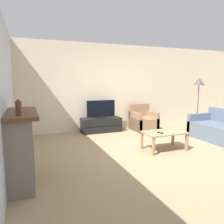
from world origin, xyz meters
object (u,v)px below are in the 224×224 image
tv (101,110)px  mantel_vase_left (18,108)px  armchair (143,121)px  remote (160,133)px  coffee_table (164,134)px  mantel_vase_centre_left (19,107)px  fireplace (20,147)px  floor_lamp (199,85)px  tv_stand (101,125)px

tv → mantel_vase_left: bearing=-125.5°
armchair → remote: bearing=-109.9°
armchair → tv: bearing=170.1°
coffee_table → armchair: bearing=73.6°
coffee_table → tv: bearing=108.8°
mantel_vase_centre_left → remote: bearing=10.9°
fireplace → tv: 3.53m
floor_lamp → fireplace: bearing=-161.8°
remote → floor_lamp: 2.63m
mantel_vase_left → mantel_vase_centre_left: size_ratio=1.11×
fireplace → mantel_vase_left: size_ratio=5.87×
armchair → floor_lamp: size_ratio=0.49×
mantel_vase_centre_left → mantel_vase_left: bearing=-90.0°
mantel_vase_left → armchair: size_ratio=0.27×
tv → floor_lamp: size_ratio=0.54×
mantel_vase_centre_left → tv: 3.63m
tv → coffee_table: size_ratio=0.94×
tv_stand → armchair: armchair is taller
fireplace → armchair: (3.57, 2.50, -0.29)m
tv → remote: size_ratio=5.75×
remote → floor_lamp: bearing=13.2°
tv_stand → armchair: (1.33, -0.23, 0.05)m
mantel_vase_centre_left → coffee_table: (2.97, 0.62, -0.83)m
tv_stand → mantel_vase_centre_left: bearing=-128.1°
remote → mantel_vase_centre_left: bearing=175.0°
armchair → coffee_table: 2.06m
tv → armchair: 1.42m
mantel_vase_centre_left → coffee_table: mantel_vase_centre_left is taller
tv → coffee_table: bearing=-71.2°
coffee_table → floor_lamp: floor_lamp is taller
fireplace → tv_stand: size_ratio=1.05×
remote → armchair: bearing=54.3°
tv → floor_lamp: 3.03m
mantel_vase_left → mantel_vase_centre_left: (0.00, 0.29, -0.01)m
mantel_vase_centre_left → tv: size_ratio=0.22×
mantel_vase_centre_left → coffee_table: bearing=11.7°
fireplace → armchair: fireplace is taller
tv_stand → armchair: 1.36m
fireplace → coffee_table: size_ratio=1.34×
tv_stand → remote: (0.59, -2.28, 0.21)m
fireplace → coffee_table: fireplace is taller
mantel_vase_centre_left → armchair: 4.49m
tv → armchair: (1.33, -0.23, -0.41)m
mantel_vase_centre_left → coffee_table: size_ratio=0.21×
fireplace → coffee_table: bearing=9.9°
mantel_vase_left → remote: size_ratio=1.40×
mantel_vase_centre_left → armchair: bearing=36.1°
mantel_vase_left → tv_stand: (2.22, 3.11, -0.98)m
fireplace → mantel_vase_left: 0.75m
mantel_vase_centre_left → armchair: size_ratio=0.24×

